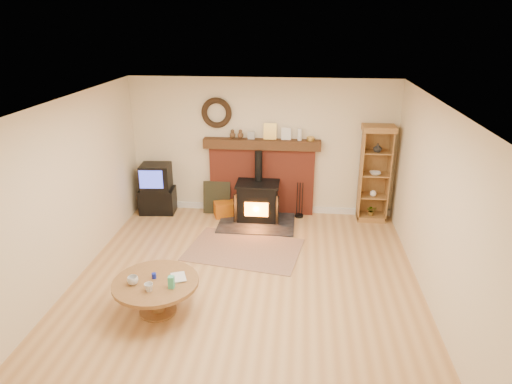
# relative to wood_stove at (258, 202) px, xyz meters

# --- Properties ---
(ground) EXTENTS (5.50, 5.50, 0.00)m
(ground) POSITION_rel_wood_stove_xyz_m (0.04, -2.27, -0.36)
(ground) COLOR #B6814C
(ground) RESTS_ON ground
(room_shell) EXTENTS (5.02, 5.52, 2.61)m
(room_shell) POSITION_rel_wood_stove_xyz_m (0.02, -2.18, 1.36)
(room_shell) COLOR beige
(room_shell) RESTS_ON ground
(chimney_breast) EXTENTS (2.20, 0.22, 1.78)m
(chimney_breast) POSITION_rel_wood_stove_xyz_m (0.04, 0.39, 0.44)
(chimney_breast) COLOR #993827
(chimney_breast) RESTS_ON ground
(wood_stove) EXTENTS (1.40, 1.00, 1.30)m
(wood_stove) POSITION_rel_wood_stove_xyz_m (0.00, 0.00, 0.00)
(wood_stove) COLOR black
(wood_stove) RESTS_ON ground
(area_rug) EXTENTS (2.00, 1.54, 0.01)m
(area_rug) POSITION_rel_wood_stove_xyz_m (-0.11, -1.21, -0.35)
(area_rug) COLOR brown
(area_rug) RESTS_ON ground
(tv_unit) EXTENTS (0.70, 0.52, 0.98)m
(tv_unit) POSITION_rel_wood_stove_xyz_m (-1.99, 0.19, 0.11)
(tv_unit) COLOR black
(tv_unit) RESTS_ON ground
(curio_cabinet) EXTENTS (0.58, 0.42, 1.81)m
(curio_cabinet) POSITION_rel_wood_stove_xyz_m (2.14, 0.28, 0.55)
(curio_cabinet) COLOR brown
(curio_cabinet) RESTS_ON ground
(firelog_box) EXTENTS (0.53, 0.42, 0.28)m
(firelog_box) POSITION_rel_wood_stove_xyz_m (-0.62, 0.13, -0.22)
(firelog_box) COLOR orange
(firelog_box) RESTS_ON ground
(leaning_painting) EXTENTS (0.53, 0.14, 0.63)m
(leaning_painting) POSITION_rel_wood_stove_xyz_m (-0.83, 0.28, -0.04)
(leaning_painting) COLOR black
(leaning_painting) RESTS_ON ground
(fire_tools) EXTENTS (0.16, 0.16, 0.70)m
(fire_tools) POSITION_rel_wood_stove_xyz_m (0.78, 0.23, -0.23)
(fire_tools) COLOR black
(fire_tools) RESTS_ON ground
(coffee_table) EXTENTS (1.10, 1.10, 0.62)m
(coffee_table) POSITION_rel_wood_stove_xyz_m (-1.02, -3.02, 0.02)
(coffee_table) COLOR brown
(coffee_table) RESTS_ON ground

